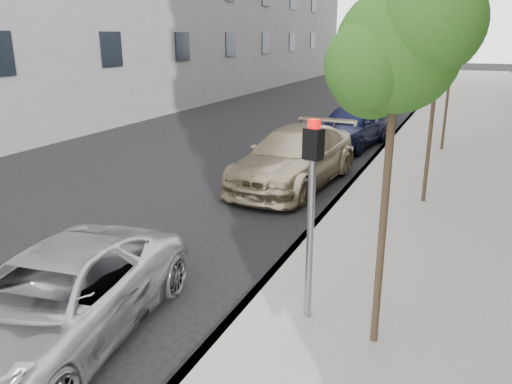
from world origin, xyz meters
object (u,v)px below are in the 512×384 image
Objects in this scene: tree_far at (454,45)px; signal_pole at (311,198)px; tree_near at (400,50)px; tree_mid at (441,44)px; minivan at (54,302)px; suv at (295,157)px; sedan_rear at (386,95)px; sedan_black at (370,108)px; sedan_blue at (352,125)px.

signal_pole is (-1.05, -12.77, -1.81)m from tree_far.
tree_far is 1.56× the size of signal_pole.
tree_near reaches higher than signal_pole.
minivan is at bearing -116.57° from tree_mid.
tree_mid is at bearing -3.73° from suv.
sedan_rear is at bearing 95.84° from suv.
minivan is 0.86× the size of suv.
signal_pole is at bearing -81.26° from sedan_rear.
tree_far is at bearing 90.00° from tree_mid.
sedan_rear is at bearing 102.54° from tree_mid.
tree_near reaches higher than minivan.
minivan is 0.95× the size of sedan_rear.
sedan_black is at bearing -85.53° from sedan_rear.
tree_far is at bearing 66.67° from minivan.
sedan_blue reaches higher than sedan_rear.
signal_pole is at bearing -94.69° from tree_far.
tree_near is 0.99× the size of sedan_black.
tree_near reaches higher than sedan_blue.
tree_mid reaches higher than sedan_rear.
suv is 5.73m from sedan_blue.
suv is (0.44, 8.67, 0.14)m from minivan.
minivan is at bearing -85.46° from sedan_blue.
tree_far is 12.27m from sedan_rear.
sedan_rear is at bearing 81.93° from minivan.
tree_far is at bearing 90.00° from tree_near.
tree_mid reaches higher than signal_pole.
tree_far is 12.94m from signal_pole.
sedan_black reaches higher than sedan_rear.
tree_mid is 0.84× the size of suv.
sedan_blue is (0.74, 14.39, 0.16)m from minivan.
tree_near is at bearing -57.95° from suv.
tree_near reaches higher than sedan_rear.
tree_mid is 0.97× the size of sedan_blue.
minivan is (-3.02, -1.86, -1.32)m from signal_pole.
signal_pole is (-1.05, -6.27, -1.94)m from tree_mid.
sedan_blue reaches higher than minivan.
tree_far reaches higher than minivan.
sedan_rear is at bearing 99.24° from tree_near.
suv is at bearing -85.54° from sedan_blue.
sedan_blue is (-3.33, 12.76, -3.13)m from tree_near.
sedan_rear reaches higher than minivan.
sedan_blue is 11.46m from sedan_rear.
suv is (-3.63, 0.54, -3.11)m from tree_mid.
tree_far is 0.97× the size of sedan_black.
tree_far reaches higher than sedan_blue.
sedan_blue is (0.30, 5.72, 0.01)m from suv.
sedan_black is at bearing 125.69° from tree_far.
tree_mid is 1.58× the size of signal_pole.
tree_near is 8.53m from suv.
sedan_black is at bearing 101.08° from sedan_blue.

